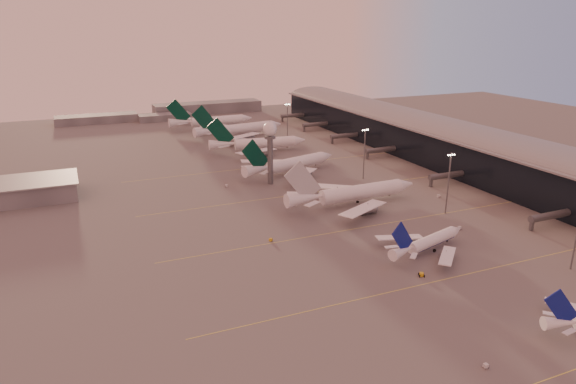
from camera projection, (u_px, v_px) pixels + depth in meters
name	position (u px, v px, depth m)	size (l,w,h in m)	color
ground	(416.00, 308.00, 137.30)	(700.00, 700.00, 0.00)	#5F5C5C
taxiway_markings	(391.00, 221.00, 197.41)	(180.00, 185.25, 0.02)	#DCD44D
terminal	(459.00, 147.00, 270.52)	(57.00, 362.00, 23.04)	black
radar_tower	(270.00, 140.00, 237.37)	(6.40, 6.40, 31.10)	#5B5D63
mast_b	(449.00, 180.00, 201.61)	(3.60, 0.56, 25.00)	#5B5D63
mast_c	(364.00, 151.00, 247.75)	(3.60, 0.56, 25.00)	#5B5D63
mast_d	(287.00, 121.00, 325.56)	(3.60, 0.56, 25.00)	#5B5D63
distant_horizon	(177.00, 111.00, 420.88)	(165.00, 37.50, 9.00)	slate
narrowbody_mid	(428.00, 244.00, 169.97)	(36.67, 28.84, 14.70)	white
widebody_white	(353.00, 196.00, 214.43)	(62.18, 49.78, 21.86)	white
greentail_a	(291.00, 166.00, 259.50)	(56.40, 44.92, 21.03)	white
greentail_b	(259.00, 145.00, 303.49)	(59.50, 47.82, 21.64)	white
greentail_c	(240.00, 131.00, 341.85)	(65.18, 52.24, 23.81)	white
greentail_d	(212.00, 123.00, 370.74)	(62.76, 50.69, 22.80)	white
gsv_truck_a	(487.00, 363.00, 113.27)	(5.08, 2.00, 2.04)	silver
gsv_tug_mid	(422.00, 275.00, 154.27)	(4.53, 3.90, 1.11)	gold
gsv_truck_b	(461.00, 226.00, 189.14)	(6.53, 3.39, 2.51)	silver
gsv_truck_c	(271.00, 238.00, 179.45)	(5.18, 4.73, 2.09)	gold
gsv_catering_b	(439.00, 192.00, 223.83)	(5.87, 3.31, 4.56)	silver
gsv_tug_far	(314.00, 197.00, 223.23)	(2.90, 3.54, 0.87)	silver
gsv_truck_d	(226.00, 184.00, 238.86)	(2.79, 6.13, 2.39)	silver
gsv_tug_hangar	(295.00, 159.00, 285.77)	(3.58, 2.45, 0.95)	gold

